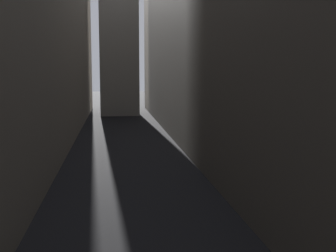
% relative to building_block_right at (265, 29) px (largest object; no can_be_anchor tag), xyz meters
% --- Properties ---
extents(ground_plane, '(264.00, 264.00, 0.00)m').
position_rel_building_block_right_xyz_m(ground_plane, '(-12.67, -2.00, -11.61)').
color(ground_plane, black).
extents(building_block_right, '(14.34, 108.00, 23.22)m').
position_rel_building_block_right_xyz_m(building_block_right, '(0.00, 0.00, 0.00)').
color(building_block_right, '#60594F').
rests_on(building_block_right, ground).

